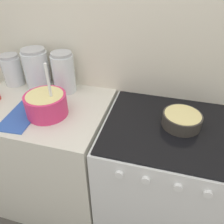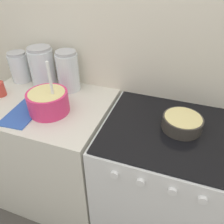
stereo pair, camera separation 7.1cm
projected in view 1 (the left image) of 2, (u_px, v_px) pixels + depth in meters
wall_back at (118, 49)px, 1.37m from camera, size 4.68×0.05×2.40m
countertop_cabinet at (51, 156)px, 1.62m from camera, size 0.84×0.63×0.92m
stove at (158, 180)px, 1.45m from camera, size 0.71×0.65×0.92m
mixing_bowl at (46, 103)px, 1.24m from camera, size 0.24×0.24×0.32m
baking_pan at (182, 119)px, 1.17m from camera, size 0.21×0.21×0.07m
storage_jar_left at (13, 72)px, 1.53m from camera, size 0.14×0.14×0.21m
storage_jar_middle at (37, 72)px, 1.48m from camera, size 0.17×0.17×0.27m
storage_jar_right at (64, 75)px, 1.43m from camera, size 0.15×0.15×0.27m
recipe_page at (22, 116)px, 1.26m from camera, size 0.19×0.31×0.01m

